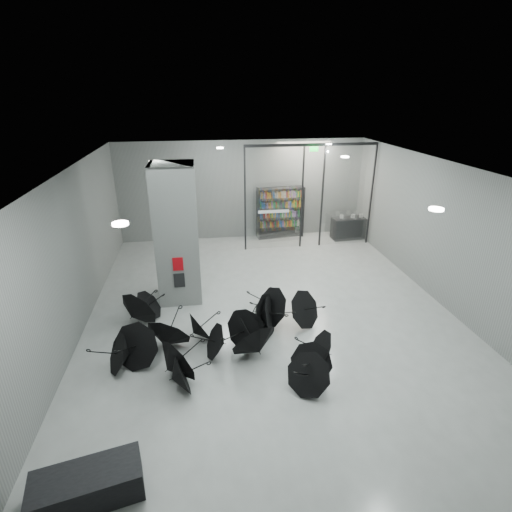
{
  "coord_description": "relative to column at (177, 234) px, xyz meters",
  "views": [
    {
      "loc": [
        -1.87,
        -8.67,
        5.76
      ],
      "look_at": [
        -0.3,
        1.5,
        1.4
      ],
      "focal_mm": 27.43,
      "sensor_mm": 36.0,
      "label": 1
    }
  ],
  "objects": [
    {
      "name": "room",
      "position": [
        2.5,
        -2.0,
        0.84
      ],
      "size": [
        14.0,
        14.02,
        4.01
      ],
      "color": "gray",
      "rests_on": "ground"
    },
    {
      "name": "column",
      "position": [
        0.0,
        0.0,
        0.0
      ],
      "size": [
        1.2,
        1.2,
        4.0
      ],
      "primitive_type": "cube",
      "color": "slate",
      "rests_on": "ground"
    },
    {
      "name": "fire_cabinet",
      "position": [
        0.0,
        -0.62,
        -0.65
      ],
      "size": [
        0.28,
        0.04,
        0.38
      ],
      "primitive_type": "cube",
      "color": "#A50A07",
      "rests_on": "column"
    },
    {
      "name": "info_panel",
      "position": [
        0.0,
        -0.62,
        -1.15
      ],
      "size": [
        0.3,
        0.03,
        0.42
      ],
      "primitive_type": "cube",
      "color": "black",
      "rests_on": "column"
    },
    {
      "name": "exit_sign",
      "position": [
        4.9,
        3.3,
        1.82
      ],
      "size": [
        0.3,
        0.06,
        0.15
      ],
      "primitive_type": "cube",
      "color": "#0CE533",
      "rests_on": "room"
    },
    {
      "name": "glass_partition",
      "position": [
        4.89,
        3.5,
        0.18
      ],
      "size": [
        5.06,
        0.08,
        4.0
      ],
      "color": "silver",
      "rests_on": "ground"
    },
    {
      "name": "bench",
      "position": [
        -1.26,
        -6.26,
        -1.74
      ],
      "size": [
        1.7,
        1.0,
        0.51
      ],
      "primitive_type": "cube",
      "rotation": [
        0.0,
        0.0,
        0.21
      ],
      "color": "black",
      "rests_on": "ground"
    },
    {
      "name": "bookshelf",
      "position": [
        4.03,
        4.75,
        -0.94
      ],
      "size": [
        1.97,
        0.63,
        2.13
      ],
      "primitive_type": null,
      "rotation": [
        0.0,
        0.0,
        0.13
      ],
      "color": "black",
      "rests_on": "ground"
    },
    {
      "name": "shop_counter",
      "position": [
        6.88,
        4.1,
        -1.55
      ],
      "size": [
        1.52,
        0.68,
        0.89
      ],
      "primitive_type": "cube",
      "rotation": [
        0.0,
        0.0,
        0.06
      ],
      "color": "black",
      "rests_on": "ground"
    },
    {
      "name": "umbrella_cluster",
      "position": [
        1.12,
        -2.78,
        -1.69
      ],
      "size": [
        5.77,
        4.66,
        1.34
      ],
      "color": "black",
      "rests_on": "ground"
    }
  ]
}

